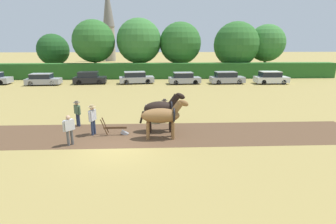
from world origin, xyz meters
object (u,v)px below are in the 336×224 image
at_px(parked_car_end_right, 271,78).
at_px(parked_car_far_right, 227,78).
at_px(tree_center_right, 236,45).
at_px(parked_car_center_left, 43,80).
at_px(parked_car_center, 90,78).
at_px(tree_right, 267,43).
at_px(plow, 117,130).
at_px(draft_horse_lead_right, 162,109).
at_px(church_spire, 109,21).
at_px(tree_center, 180,43).
at_px(farmer_at_plow, 93,117).
at_px(parked_car_right, 184,78).
at_px(tree_center_left, 139,41).
at_px(farmer_onlooker_right, 77,111).
at_px(parked_car_center_right, 136,78).
at_px(tree_left, 94,41).
at_px(tree_far_left, 53,50).
at_px(draft_horse_lead_left, 162,116).
at_px(farmer_onlooker_left, 69,128).
at_px(farmer_beside_team, 165,109).

bearing_deg(parked_car_end_right, parked_car_far_right, 176.35).
xyz_separation_m(tree_center_right, parked_car_center_left, (-26.92, -8.71, -4.11)).
distance_m(parked_car_center, parked_car_far_right, 17.77).
bearing_deg(tree_right, parked_car_end_right, -107.11).
xyz_separation_m(tree_center_right, plow, (-14.97, -27.38, -4.49)).
bearing_deg(draft_horse_lead_right, church_spire, 102.60).
xyz_separation_m(tree_center, parked_car_center, (-12.43, -8.10, -4.28)).
xyz_separation_m(plow, farmer_at_plow, (-1.42, 0.10, 0.76)).
xyz_separation_m(farmer_at_plow, parked_car_center_left, (-10.53, 18.57, -0.38)).
bearing_deg(parked_car_right, draft_horse_lead_right, -104.34).
height_order(tree_center_left, farmer_onlooker_right, tree_center_left).
bearing_deg(parked_car_center_left, tree_center_left, 34.98).
bearing_deg(parked_car_center_right, tree_right, 14.10).
distance_m(farmer_onlooker_right, parked_car_right, 19.13).
relative_size(tree_left, tree_right, 1.07).
xyz_separation_m(parked_car_center, parked_car_right, (12.21, -0.57, -0.03)).
relative_size(church_spire, plow, 12.70).
distance_m(tree_far_left, parked_car_right, 22.30).
xyz_separation_m(tree_left, draft_horse_lead_left, (9.78, -27.37, -4.00)).
xyz_separation_m(tree_far_left, tree_center_right, (28.94, -1.07, 0.79)).
bearing_deg(farmer_onlooker_left, tree_left, 144.67).
height_order(tree_right, parked_car_center_right, tree_right).
distance_m(parked_car_center_right, parked_car_right, 6.24).
distance_m(tree_center, draft_horse_lead_right, 27.38).
xyz_separation_m(farmer_at_plow, parked_car_center, (-4.91, 19.32, -0.33)).
bearing_deg(parked_car_center_left, church_spire, 85.45).
height_order(tree_right, farmer_at_plow, tree_right).
bearing_deg(farmer_beside_team, tree_center, 91.46).
relative_size(church_spire, farmer_beside_team, 12.32).
relative_size(farmer_at_plow, farmer_beside_team, 1.11).
distance_m(tree_center, tree_center_right, 8.87).
xyz_separation_m(draft_horse_lead_right, parked_car_center_left, (-14.60, 18.07, -0.73)).
relative_size(farmer_at_plow, parked_car_center_right, 0.39).
distance_m(farmer_at_plow, parked_car_center_left, 21.35).
bearing_deg(farmer_onlooker_left, parked_car_center_left, 160.56).
bearing_deg(tree_center, draft_horse_lead_right, -97.31).
height_order(church_spire, parked_car_far_right, church_spire).
bearing_deg(draft_horse_lead_right, tree_center, 82.89).
height_order(parked_car_center_right, parked_car_far_right, parked_car_far_right).
bearing_deg(parked_car_center_right, farmer_onlooker_right, -106.67).
bearing_deg(tree_right, parked_car_right, -147.26).
relative_size(church_spire, parked_car_center_left, 4.79).
relative_size(parked_car_center_left, parked_car_right, 1.01).
bearing_deg(tree_center_right, farmer_onlooker_right, -124.79).
bearing_deg(farmer_onlooker_left, parked_car_center, 145.88).
bearing_deg(parked_car_center, parked_car_center_left, -177.28).
height_order(tree_center_left, church_spire, church_spire).
distance_m(parked_car_center_left, parked_car_far_right, 23.39).
bearing_deg(tree_right, tree_center_right, -173.52).
xyz_separation_m(tree_center_right, draft_horse_lead_right, (-12.32, -26.79, -3.38)).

